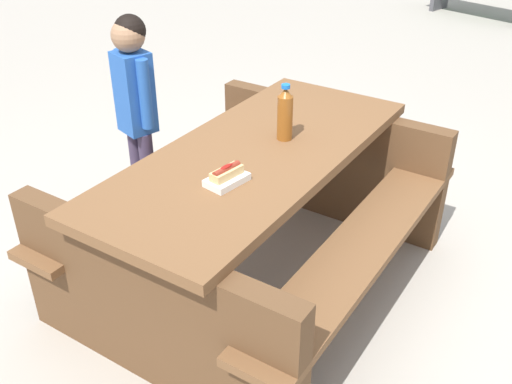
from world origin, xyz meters
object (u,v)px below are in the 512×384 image
soda_bottle (286,114)px  child_in_coat (135,93)px  hotdog_tray (227,176)px  picnic_table (256,206)px

soda_bottle → child_in_coat: size_ratio=0.23×
hotdog_tray → child_in_coat: 1.12m
picnic_table → soda_bottle: size_ratio=7.74×
soda_bottle → hotdog_tray: 0.51m
picnic_table → child_in_coat: (0.06, -0.95, 0.32)m
child_in_coat → hotdog_tray: bearing=77.8°
soda_bottle → child_in_coat: (0.24, -0.95, -0.11)m
hotdog_tray → picnic_table: bearing=-153.5°
picnic_table → child_in_coat: bearing=-86.6°
picnic_table → hotdog_tray: hotdog_tray is taller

